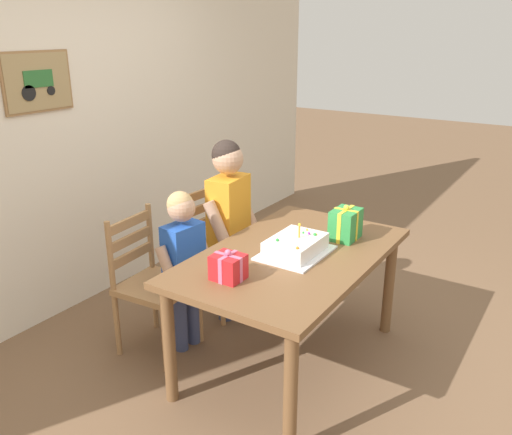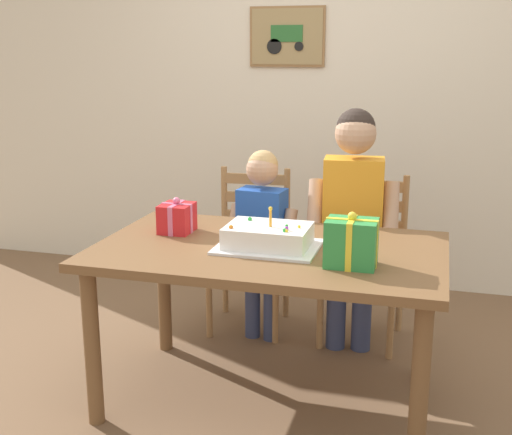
% 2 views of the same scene
% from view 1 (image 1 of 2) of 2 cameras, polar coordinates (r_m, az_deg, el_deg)
% --- Properties ---
extents(ground_plane, '(20.00, 20.00, 0.00)m').
position_cam_1_polar(ground_plane, '(3.54, 3.59, -15.03)').
color(ground_plane, brown).
extents(back_wall, '(6.40, 0.11, 2.60)m').
position_cam_1_polar(back_wall, '(4.13, -18.29, 8.83)').
color(back_wall, silver).
rests_on(back_wall, ground).
extents(dining_table, '(1.53, 0.93, 0.75)m').
position_cam_1_polar(dining_table, '(3.21, 3.84, -5.34)').
color(dining_table, brown).
rests_on(dining_table, ground).
extents(birthday_cake, '(0.44, 0.34, 0.19)m').
position_cam_1_polar(birthday_cake, '(3.14, 4.21, -3.10)').
color(birthday_cake, silver).
rests_on(birthday_cake, dining_table).
extents(gift_box_red_large, '(0.15, 0.17, 0.17)m').
position_cam_1_polar(gift_box_red_large, '(2.82, -2.98, -5.30)').
color(gift_box_red_large, red).
rests_on(gift_box_red_large, dining_table).
extents(gift_box_beside_cake, '(0.21, 0.16, 0.23)m').
position_cam_1_polar(gift_box_beside_cake, '(3.38, 9.54, -0.72)').
color(gift_box_beside_cake, '#2D8E42').
rests_on(gift_box_beside_cake, dining_table).
extents(chair_left, '(0.45, 0.45, 0.92)m').
position_cam_1_polar(chair_left, '(3.51, -11.08, -6.84)').
color(chair_left, '#A87A4C').
rests_on(chair_left, ground).
extents(chair_right, '(0.44, 0.44, 0.92)m').
position_cam_1_polar(chair_right, '(3.96, -4.50, -3.32)').
color(chair_right, '#A87A4C').
rests_on(chair_right, ground).
extents(child_older, '(0.49, 0.29, 1.31)m').
position_cam_1_polar(child_older, '(3.70, -2.91, 0.48)').
color(child_older, '#38426B').
rests_on(child_older, ground).
extents(child_younger, '(0.40, 0.24, 1.08)m').
position_cam_1_polar(child_younger, '(3.39, -7.71, -4.09)').
color(child_younger, '#38426B').
rests_on(child_younger, ground).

